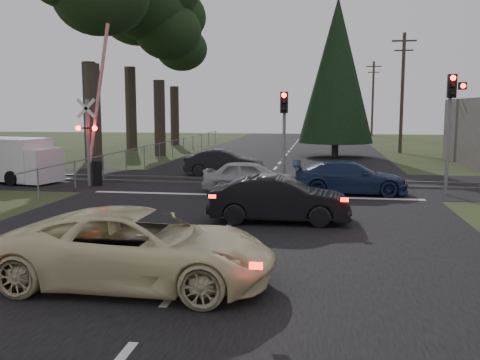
% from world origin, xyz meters
% --- Properties ---
extents(ground, '(120.00, 120.00, 0.00)m').
position_xyz_m(ground, '(0.00, 0.00, 0.00)').
color(ground, '#2A3719').
rests_on(ground, ground).
extents(road, '(14.00, 100.00, 0.01)m').
position_xyz_m(road, '(0.00, 10.00, 0.01)').
color(road, black).
rests_on(road, ground).
extents(rail_corridor, '(120.00, 8.00, 0.01)m').
position_xyz_m(rail_corridor, '(0.00, 12.00, 0.01)').
color(rail_corridor, black).
rests_on(rail_corridor, ground).
extents(stop_line, '(13.00, 0.35, 0.00)m').
position_xyz_m(stop_line, '(0.00, 8.20, 0.01)').
color(stop_line, silver).
rests_on(stop_line, ground).
extents(rail_near, '(120.00, 0.12, 0.10)m').
position_xyz_m(rail_near, '(0.00, 11.20, 0.05)').
color(rail_near, '#59544C').
rests_on(rail_near, ground).
extents(rail_far, '(120.00, 0.12, 0.10)m').
position_xyz_m(rail_far, '(0.00, 12.80, 0.05)').
color(rail_far, '#59544C').
rests_on(rail_far, ground).
extents(crossing_signal, '(1.62, 0.38, 6.96)m').
position_xyz_m(crossing_signal, '(-7.27, 9.79, 2.06)').
color(crossing_signal, slate).
rests_on(crossing_signal, ground).
extents(traffic_signal_right, '(0.68, 0.48, 4.70)m').
position_xyz_m(traffic_signal_right, '(7.55, 9.47, 3.31)').
color(traffic_signal_right, slate).
rests_on(traffic_signal_right, ground).
extents(traffic_signal_center, '(0.32, 0.48, 4.10)m').
position_xyz_m(traffic_signal_center, '(1.00, 10.68, 2.81)').
color(traffic_signal_center, slate).
rests_on(traffic_signal_center, ground).
extents(utility_pole_mid, '(1.80, 0.26, 9.00)m').
position_xyz_m(utility_pole_mid, '(8.50, 30.00, 4.73)').
color(utility_pole_mid, '#4C3D2D').
rests_on(utility_pole_mid, ground).
extents(utility_pole_far, '(1.80, 0.26, 9.00)m').
position_xyz_m(utility_pole_far, '(8.50, 55.00, 4.73)').
color(utility_pole_far, '#4C3D2D').
rests_on(utility_pole_far, ground).
extents(euc_tree_c, '(6.00, 6.00, 13.20)m').
position_xyz_m(euc_tree_c, '(-9.00, 25.00, 9.51)').
color(euc_tree_c, '#473D33').
rests_on(euc_tree_c, ground).
extents(euc_tree_d, '(7.50, 7.50, 16.50)m').
position_xyz_m(euc_tree_d, '(-13.00, 30.00, 11.91)').
color(euc_tree_d, '#473D33').
rests_on(euc_tree_d, ground).
extents(euc_tree_e, '(6.00, 6.00, 13.20)m').
position_xyz_m(euc_tree_e, '(-11.00, 36.00, 9.51)').
color(euc_tree_e, '#473D33').
rests_on(euc_tree_e, ground).
extents(conifer_tree, '(5.20, 5.20, 11.00)m').
position_xyz_m(conifer_tree, '(3.50, 26.00, 5.99)').
color(conifer_tree, '#473D33').
rests_on(conifer_tree, ground).
extents(fence_left, '(0.10, 36.00, 1.20)m').
position_xyz_m(fence_left, '(-7.80, 22.50, 0.00)').
color(fence_left, slate).
rests_on(fence_left, ground).
extents(cream_coupe, '(5.34, 2.50, 1.48)m').
position_xyz_m(cream_coupe, '(-0.80, -2.71, 0.74)').
color(cream_coupe, beige).
rests_on(cream_coupe, ground).
extents(dark_hatchback, '(4.24, 1.57, 1.38)m').
position_xyz_m(dark_hatchback, '(1.41, 3.48, 0.69)').
color(dark_hatchback, black).
rests_on(dark_hatchback, ground).
extents(silver_car, '(3.84, 1.56, 1.31)m').
position_xyz_m(silver_car, '(-0.20, 8.92, 0.65)').
color(silver_car, '#A8ACB0').
rests_on(silver_car, ground).
extents(blue_sedan, '(4.59, 2.02, 1.31)m').
position_xyz_m(blue_sedan, '(3.75, 9.29, 0.66)').
color(blue_sedan, '#19294B').
rests_on(blue_sedan, ground).
extents(dark_car_far, '(3.99, 1.42, 1.31)m').
position_xyz_m(dark_car_far, '(-2.27, 14.23, 0.65)').
color(dark_car_far, black).
rests_on(dark_car_far, ground).
extents(white_van, '(5.53, 3.07, 2.05)m').
position_xyz_m(white_van, '(-11.77, 10.40, 1.04)').
color(white_van, silver).
rests_on(white_van, ground).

